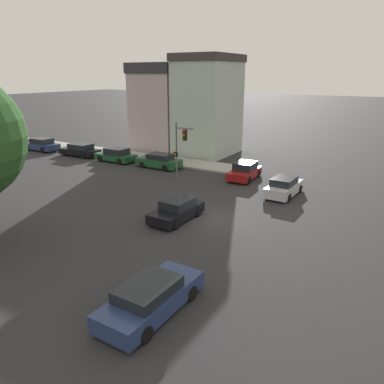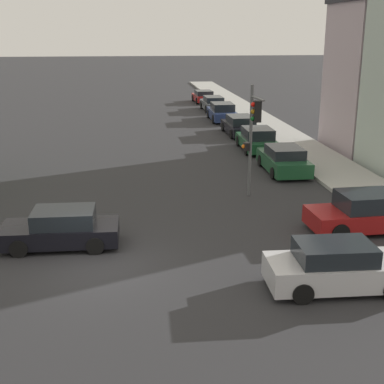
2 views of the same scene
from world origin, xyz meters
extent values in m
plane|color=#28282B|center=(0.00, 0.00, 0.00)|extent=(300.00, 300.00, 0.00)
cube|color=#9E9E99|center=(12.17, 32.41, 0.09)|extent=(3.27, 60.00, 0.17)
cube|color=#ADBCB2|center=(17.76, 10.15, 5.04)|extent=(7.31, 5.48, 10.08)
cube|color=#383333|center=(17.76, 10.15, 10.48)|extent=(7.60, 5.70, 0.81)
cube|color=#B29EA8|center=(17.55, 15.95, 4.44)|extent=(6.88, 5.64, 8.88)
cube|color=#2D2D33|center=(17.55, 15.95, 9.45)|extent=(7.15, 5.87, 1.15)
cylinder|color=#515456|center=(6.60, 7.11, 2.51)|extent=(0.14, 0.14, 5.02)
cylinder|color=#515456|center=(6.65, 6.29, 4.52)|extent=(0.20, 1.65, 0.10)
cube|color=black|center=(6.65, 6.29, 3.97)|extent=(0.32, 0.32, 0.90)
sphere|color=red|center=(6.46, 6.28, 4.27)|extent=(0.20, 0.20, 0.20)
sphere|color=#99660F|center=(6.46, 6.28, 3.97)|extent=(0.20, 0.20, 0.20)
sphere|color=#0F511E|center=(6.46, 6.28, 3.67)|extent=(0.20, 0.20, 0.20)
cube|color=black|center=(6.42, 7.10, 2.29)|extent=(0.24, 0.36, 0.35)
sphere|color=orange|center=(6.28, 7.09, 2.29)|extent=(0.18, 0.18, 0.18)
cube|color=black|center=(-1.32, 1.98, 0.48)|extent=(4.09, 1.87, 0.62)
cube|color=black|center=(-1.16, 1.98, 1.07)|extent=(2.14, 1.61, 0.55)
cylinder|color=black|center=(-2.59, 1.18, 0.30)|extent=(0.61, 0.23, 0.61)
cylinder|color=black|center=(-2.55, 2.84, 0.30)|extent=(0.61, 0.23, 0.61)
cylinder|color=black|center=(-0.08, 1.12, 0.30)|extent=(0.61, 0.23, 0.61)
cylinder|color=black|center=(-0.04, 2.78, 0.30)|extent=(0.61, 0.23, 0.61)
cube|color=navy|center=(-9.87, -2.46, 0.52)|extent=(4.83, 1.98, 0.71)
cube|color=black|center=(-10.06, -2.45, 1.11)|extent=(2.52, 1.71, 0.45)
cylinder|color=black|center=(-8.37, -1.59, 0.30)|extent=(0.61, 0.23, 0.61)
cylinder|color=black|center=(-8.40, -3.37, 0.30)|extent=(0.61, 0.23, 0.61)
cylinder|color=black|center=(-11.34, -1.54, 0.30)|extent=(0.61, 0.23, 0.61)
cylinder|color=black|center=(-11.37, -3.32, 0.30)|extent=(0.61, 0.23, 0.61)
cube|color=#B7B7BC|center=(7.09, -2.31, 0.53)|extent=(4.23, 1.85, 0.73)
cube|color=black|center=(6.92, -2.30, 1.16)|extent=(2.22, 1.58, 0.52)
cylinder|color=black|center=(8.41, -1.55, 0.30)|extent=(0.62, 0.24, 0.61)
cylinder|color=black|center=(8.36, -3.16, 0.30)|extent=(0.62, 0.24, 0.61)
cylinder|color=black|center=(5.82, -1.46, 0.30)|extent=(0.62, 0.24, 0.61)
cylinder|color=black|center=(5.77, -3.07, 0.30)|extent=(0.62, 0.24, 0.61)
cube|color=maroon|center=(9.78, 2.12, 0.52)|extent=(4.08, 2.02, 0.67)
cube|color=black|center=(9.94, 2.12, 1.17)|extent=(2.15, 1.72, 0.64)
cylinder|color=black|center=(8.57, 1.19, 0.33)|extent=(0.68, 0.25, 0.67)
cylinder|color=black|center=(8.50, 2.94, 0.33)|extent=(0.68, 0.25, 0.67)
cylinder|color=black|center=(11.06, 1.29, 0.33)|extent=(0.68, 0.25, 0.67)
cylinder|color=black|center=(10.99, 3.04, 0.33)|extent=(0.68, 0.25, 0.67)
cube|color=#194728|center=(9.37, 11.02, 0.53)|extent=(1.93, 4.44, 0.72)
cube|color=black|center=(9.37, 10.84, 1.15)|extent=(1.69, 2.31, 0.51)
cylinder|color=black|center=(8.48, 12.40, 0.31)|extent=(0.22, 0.62, 0.62)
cylinder|color=black|center=(10.27, 12.38, 0.31)|extent=(0.22, 0.62, 0.62)
cylinder|color=black|center=(8.46, 9.65, 0.31)|extent=(0.22, 0.62, 0.62)
cylinder|color=black|center=(10.25, 9.64, 0.31)|extent=(0.22, 0.62, 0.62)
cube|color=#194728|center=(9.28, 16.55, 0.49)|extent=(2.01, 4.42, 0.62)
cube|color=black|center=(9.27, 16.38, 1.12)|extent=(1.75, 2.31, 0.64)
cylinder|color=black|center=(8.39, 17.93, 0.33)|extent=(0.23, 0.67, 0.67)
cylinder|color=black|center=(10.21, 17.90, 0.33)|extent=(0.23, 0.67, 0.67)
cylinder|color=black|center=(8.34, 15.21, 0.33)|extent=(0.23, 0.67, 0.67)
cylinder|color=black|center=(10.17, 15.18, 0.33)|extent=(0.23, 0.67, 0.67)
cube|color=black|center=(9.33, 21.92, 0.49)|extent=(2.04, 4.83, 0.63)
cube|color=black|center=(9.33, 21.72, 1.09)|extent=(1.76, 2.53, 0.58)
cylinder|color=black|center=(8.38, 23.38, 0.32)|extent=(0.23, 0.64, 0.63)
cylinder|color=black|center=(10.21, 23.42, 0.32)|extent=(0.23, 0.64, 0.63)
cylinder|color=black|center=(8.45, 20.41, 0.32)|extent=(0.23, 0.64, 0.63)
cylinder|color=black|center=(10.27, 20.45, 0.32)|extent=(0.23, 0.64, 0.63)
cube|color=navy|center=(9.14, 28.25, 0.54)|extent=(1.99, 4.65, 0.69)
cube|color=black|center=(9.14, 28.06, 1.20)|extent=(1.73, 2.42, 0.61)
cylinder|color=black|center=(8.24, 29.69, 0.36)|extent=(0.23, 0.72, 0.71)
cylinder|color=black|center=(10.07, 29.67, 0.36)|extent=(0.23, 0.72, 0.71)
cylinder|color=black|center=(8.21, 26.82, 0.36)|extent=(0.23, 0.72, 0.71)
cylinder|color=black|center=(10.04, 26.80, 0.36)|extent=(0.23, 0.72, 0.71)
cube|color=#4C5156|center=(9.35, 34.18, 0.53)|extent=(1.89, 4.77, 0.66)
cube|color=black|center=(9.35, 33.99, 1.11)|extent=(1.64, 2.49, 0.50)
cylinder|color=black|center=(10.18, 35.66, 0.35)|extent=(0.23, 0.71, 0.71)
cylinder|color=black|center=(8.52, 32.69, 0.35)|extent=(0.23, 0.71, 0.71)
cylinder|color=black|center=(10.23, 32.72, 0.35)|extent=(0.23, 0.71, 0.71)
camera|label=1|loc=(-19.81, -10.22, 8.87)|focal=35.00mm
camera|label=2|loc=(1.09, -15.88, 7.25)|focal=50.00mm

